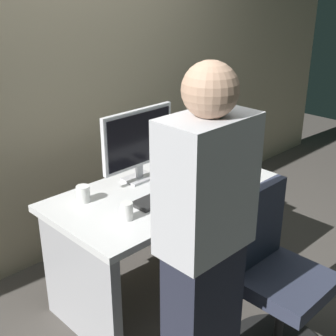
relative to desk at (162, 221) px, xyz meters
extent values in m
plane|color=#4C4742|center=(0.00, 0.00, -0.50)|extent=(9.00, 9.00, 0.00)
cube|color=tan|center=(0.00, 0.89, 1.00)|extent=(6.40, 0.10, 3.00)
cube|color=white|center=(0.00, 0.00, 0.21)|extent=(1.39, 0.74, 0.04)
cube|color=#B2B2B7|center=(-0.63, 0.00, -0.16)|extent=(0.06, 0.66, 0.69)
cube|color=#B2B2B7|center=(0.63, 0.00, -0.16)|extent=(0.06, 0.66, 0.69)
cylinder|color=black|center=(0.06, -0.85, -0.28)|extent=(0.05, 0.05, 0.39)
cube|color=#33384C|center=(0.06, -0.85, -0.04)|extent=(0.44, 0.44, 0.08)
cube|color=#33384C|center=(0.06, -0.66, 0.22)|extent=(0.40, 0.06, 0.44)
cube|color=#262838|center=(-0.45, -0.73, -0.08)|extent=(0.34, 0.20, 0.85)
cube|color=silver|center=(-0.45, -0.73, 0.64)|extent=(0.40, 0.24, 0.58)
sphere|color=tan|center=(-0.45, -0.73, 1.03)|extent=(0.22, 0.22, 0.22)
cube|color=silver|center=(-0.01, 0.20, 0.24)|extent=(0.20, 0.14, 0.02)
cube|color=silver|center=(-0.01, 0.20, 0.28)|extent=(0.04, 0.03, 0.08)
cube|color=silver|center=(-0.01, 0.20, 0.50)|extent=(0.54, 0.04, 0.36)
cube|color=black|center=(-0.01, 0.19, 0.50)|extent=(0.50, 0.01, 0.32)
cube|color=#262626|center=(-0.07, -0.09, 0.24)|extent=(0.43, 0.14, 0.02)
ellipsoid|color=black|center=(0.24, -0.11, 0.25)|extent=(0.06, 0.10, 0.03)
cylinder|color=white|center=(-0.40, -0.14, 0.28)|extent=(0.07, 0.07, 0.10)
cylinder|color=white|center=(-0.44, 0.19, 0.28)|extent=(0.08, 0.08, 0.10)
cube|color=beige|center=(0.51, 0.14, 0.25)|extent=(0.22, 0.18, 0.04)
cube|color=black|center=(0.51, 0.14, 0.28)|extent=(0.21, 0.16, 0.04)
cube|color=gold|center=(0.50, 0.12, 0.32)|extent=(0.21, 0.11, 0.03)
cube|color=#594C72|center=(0.50, 0.14, 0.35)|extent=(0.18, 0.15, 0.03)
cube|color=#338C59|center=(0.49, 0.13, 0.38)|extent=(0.19, 0.17, 0.04)
camera|label=1|loc=(-1.73, -1.81, 1.41)|focal=48.64mm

